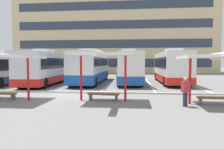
{
  "coord_description": "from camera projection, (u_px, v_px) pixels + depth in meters",
  "views": [
    {
      "loc": [
        4.8,
        -14.71,
        2.37
      ],
      "look_at": [
        2.93,
        3.25,
        1.32
      ],
      "focal_mm": 34.18,
      "sensor_mm": 36.0,
      "label": 1
    }
  ],
  "objects": [
    {
      "name": "lane_stripe_2",
      "position": [
        72.0,
        83.0,
        24.14
      ],
      "size": [
        0.16,
        14.0,
        0.01
      ],
      "primitive_type": "cube",
      "color": "white",
      "rests_on": "ground"
    },
    {
      "name": "coach_bus_1",
      "position": [
        49.0,
        68.0,
        23.51
      ],
      "size": [
        3.19,
        12.49,
        3.68
      ],
      "color": "silver",
      "rests_on": "ground"
    },
    {
      "name": "bench_1",
      "position": [
        4.0,
        95.0,
        13.39
      ],
      "size": [
        1.58,
        0.46,
        0.45
      ],
      "color": "brown",
      "rests_on": "ground"
    },
    {
      "name": "lane_stripe_1",
      "position": [
        36.0,
        83.0,
        24.58
      ],
      "size": [
        0.16,
        14.0,
        0.01
      ],
      "primitive_type": "cube",
      "color": "white",
      "rests_on": "ground"
    },
    {
      "name": "lane_stripe_3",
      "position": [
        110.0,
        83.0,
        23.69
      ],
      "size": [
        0.16,
        14.0,
        0.01
      ],
      "primitive_type": "cube",
      "color": "white",
      "rests_on": "ground"
    },
    {
      "name": "ground_plane",
      "position": [
        67.0,
        95.0,
        15.24
      ],
      "size": [
        160.0,
        160.0,
        0.0
      ],
      "primitive_type": "plane",
      "color": "slate"
    },
    {
      "name": "waiting_passenger_0",
      "position": [
        185.0,
        90.0,
        11.35
      ],
      "size": [
        0.49,
        0.44,
        1.56
      ],
      "color": "#33384C",
      "rests_on": "ground"
    },
    {
      "name": "terminal_building",
      "position": [
        114.0,
        30.0,
        50.72
      ],
      "size": [
        44.68,
        11.4,
        22.99
      ],
      "color": "#D1BC8C",
      "rests_on": "ground"
    },
    {
      "name": "coach_bus_4",
      "position": [
        171.0,
        67.0,
        23.97
      ],
      "size": [
        2.73,
        10.5,
        3.78
      ],
      "color": "silver",
      "rests_on": "ground"
    },
    {
      "name": "lane_stripe_0",
      "position": [
        1.0,
        82.0,
        25.03
      ],
      "size": [
        0.16,
        14.0,
        0.01
      ],
      "primitive_type": "cube",
      "color": "white",
      "rests_on": "ground"
    },
    {
      "name": "waiting_shelter_3",
      "position": [
        217.0,
        57.0,
        11.55
      ],
      "size": [
        3.69,
        4.65,
        2.88
      ],
      "color": "red",
      "rests_on": "ground"
    },
    {
      "name": "coach_bus_3",
      "position": [
        127.0,
        68.0,
        24.62
      ],
      "size": [
        3.48,
        11.94,
        3.74
      ],
      "color": "silver",
      "rests_on": "ground"
    },
    {
      "name": "lane_stripe_5",
      "position": [
        190.0,
        84.0,
        22.8
      ],
      "size": [
        0.16,
        14.0,
        0.01
      ],
      "primitive_type": "cube",
      "color": "white",
      "rests_on": "ground"
    },
    {
      "name": "waiting_shelter_2",
      "position": [
        102.0,
        55.0,
        12.63
      ],
      "size": [
        3.73,
        4.42,
        2.99
      ],
      "color": "red",
      "rests_on": "ground"
    },
    {
      "name": "bench_2",
      "position": [
        103.0,
        95.0,
        13.16
      ],
      "size": [
        1.97,
        0.63,
        0.45
      ],
      "color": "brown",
      "rests_on": "ground"
    },
    {
      "name": "coach_bus_0",
      "position": [
        12.0,
        68.0,
        23.54
      ],
      "size": [
        2.71,
        11.41,
        3.59
      ],
      "color": "silver",
      "rests_on": "ground"
    },
    {
      "name": "coach_bus_2",
      "position": [
        91.0,
        68.0,
        24.75
      ],
      "size": [
        2.87,
        12.43,
        3.78
      ],
      "color": "silver",
      "rests_on": "ground"
    },
    {
      "name": "bench_3",
      "position": [
        215.0,
        99.0,
        11.77
      ],
      "size": [
        1.92,
        0.44,
        0.45
      ],
      "color": "brown",
      "rests_on": "ground"
    },
    {
      "name": "lane_stripe_4",
      "position": [
        150.0,
        84.0,
        23.24
      ],
      "size": [
        0.16,
        14.0,
        0.01
      ],
      "primitive_type": "cube",
      "color": "white",
      "rests_on": "ground"
    },
    {
      "name": "platform_kerb",
      "position": [
        72.0,
        92.0,
        16.47
      ],
      "size": [
        44.0,
        0.24,
        0.12
      ],
      "primitive_type": "cube",
      "color": "#ADADA8",
      "rests_on": "ground"
    }
  ]
}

